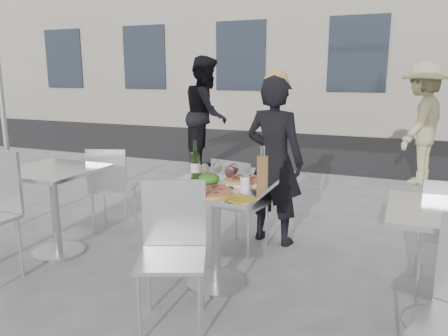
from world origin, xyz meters
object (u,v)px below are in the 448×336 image
at_px(pizza_near, 207,192).
at_px(side_chair_rfar, 448,228).
at_px(main_table, 216,214).
at_px(pedestrian_a, 206,114).
at_px(salad_plate, 209,180).
at_px(wine_bottle, 195,164).
at_px(pizza_far, 243,180).
at_px(wineglass_red_a, 229,173).
at_px(carafe, 262,170).
at_px(sugar_shaker, 245,182).
at_px(wineglass_white_a, 204,170).
at_px(pedestrian_b, 421,123).
at_px(wineglass_white_b, 217,168).
at_px(napkin_right, 240,198).
at_px(side_chair_lfar, 111,183).
at_px(side_table_left, 54,193).
at_px(chair_far, 237,198).
at_px(napkin_left, 168,189).
at_px(wineglass_red_b, 234,170).
at_px(chair_near, 173,241).
at_px(woman_diner, 274,161).

bearing_deg(pizza_near, side_chair_rfar, 23.61).
xyz_separation_m(main_table, pedestrian_a, (-1.74, 3.60, 0.36)).
height_order(salad_plate, wine_bottle, wine_bottle).
relative_size(pizza_far, wineglass_red_a, 1.96).
distance_m(carafe, sugar_shaker, 0.16).
xyz_separation_m(pedestrian_a, wineglass_white_a, (1.65, -3.59, -0.04)).
relative_size(side_chair_rfar, salad_plate, 3.83).
xyz_separation_m(pedestrian_b, carafe, (-1.10, -3.83, 0.02)).
height_order(pedestrian_b, wine_bottle, pedestrian_b).
xyz_separation_m(pedestrian_a, wineglass_white_b, (1.71, -3.50, -0.04)).
height_order(pizza_far, napkin_right, pizza_far).
distance_m(side_chair_lfar, wineglass_red_a, 1.67).
xyz_separation_m(side_chair_lfar, pizza_near, (1.41, -0.82, 0.26)).
relative_size(wineglass_white_b, napkin_right, 0.65).
bearing_deg(pedestrian_a, pizza_far, -166.42).
relative_size(side_chair_lfar, pedestrian_b, 0.49).
bearing_deg(wine_bottle, wineglass_white_a, -43.16).
bearing_deg(side_chair_lfar, side_table_left, 61.42).
bearing_deg(chair_far, napkin_right, 123.31).
xyz_separation_m(main_table, wineglass_white_a, (-0.09, 0.00, 0.32)).
distance_m(main_table, wine_bottle, 0.41).
distance_m(pedestrian_b, pizza_far, 3.97).
distance_m(wine_bottle, napkin_left, 0.35).
height_order(chair_far, wineglass_white_a, wineglass_white_a).
height_order(pizza_far, wineglass_red_b, wineglass_red_b).
bearing_deg(main_table, wineglass_red_b, 40.66).
bearing_deg(side_chair_lfar, chair_near, 120.63).
bearing_deg(side_table_left, chair_near, -19.96).
xyz_separation_m(carafe, wineglass_red_a, (-0.20, -0.13, -0.01)).
bearing_deg(woman_diner, main_table, 93.04).
xyz_separation_m(pizza_far, wineglass_red_b, (-0.04, -0.10, 0.09)).
bearing_deg(pedestrian_a, wineglass_white_a, -170.57).
relative_size(pedestrian_b, napkin_left, 6.83).
bearing_deg(main_table, wineglass_white_a, 178.44).
distance_m(chair_near, wine_bottle, 0.75).
relative_size(pizza_far, sugar_shaker, 2.88).
relative_size(carafe, wineglass_white_b, 1.84).
xyz_separation_m(main_table, wine_bottle, (-0.22, 0.13, 0.32)).
xyz_separation_m(chair_far, pizza_far, (0.21, -0.43, 0.27)).
bearing_deg(sugar_shaker, pedestrian_b, 73.39).
xyz_separation_m(napkin_left, napkin_right, (0.54, -0.04, 0.00)).
bearing_deg(wineglass_red_b, main_table, -139.34).
xyz_separation_m(chair_far, napkin_left, (-0.19, -0.81, 0.26)).
height_order(main_table, side_table_left, same).
bearing_deg(chair_near, side_table_left, 136.93).
bearing_deg(napkin_left, salad_plate, 12.15).
distance_m(chair_near, pizza_far, 0.77).
bearing_deg(wineglass_white_a, napkin_right, -33.68).
bearing_deg(wineglass_red_b, wineglass_white_b, 176.08).
bearing_deg(woman_diner, pedestrian_b, -101.98).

